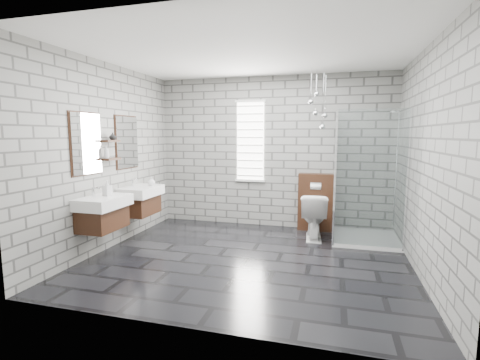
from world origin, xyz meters
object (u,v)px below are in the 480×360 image
at_px(vanity_right, 139,192).
at_px(toilet, 314,216).
at_px(shower_enclosure, 360,210).
at_px(vanity_left, 101,203).
at_px(cistern_panel, 316,202).

xyz_separation_m(vanity_right, toilet, (2.71, 0.75, -0.39)).
bearing_deg(toilet, shower_enclosure, 174.81).
xyz_separation_m(vanity_left, toilet, (2.71, 1.69, -0.39)).
distance_m(cistern_panel, shower_enclosure, 0.87).
distance_m(vanity_right, cistern_panel, 2.99).
bearing_deg(shower_enclosure, vanity_left, -153.83).
xyz_separation_m(cistern_panel, toilet, (0.00, -0.50, -0.13)).
height_order(vanity_left, cistern_panel, vanity_left).
relative_size(cistern_panel, shower_enclosure, 0.49).
relative_size(vanity_left, cistern_panel, 1.57).
distance_m(shower_enclosure, toilet, 0.71).
height_order(vanity_right, toilet, vanity_right).
bearing_deg(shower_enclosure, vanity_right, -167.79).
xyz_separation_m(vanity_left, shower_enclosure, (3.41, 1.67, -0.25)).
bearing_deg(vanity_right, toilet, 15.50).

